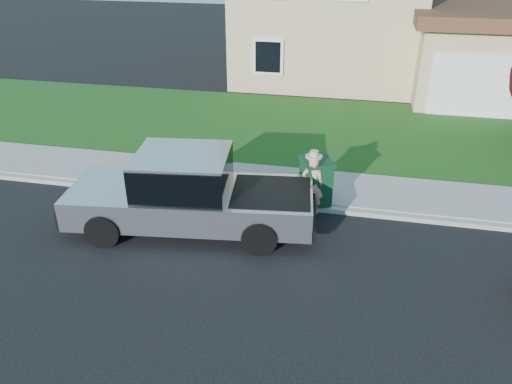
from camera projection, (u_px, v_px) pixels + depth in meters
The scene contains 8 objects.
ground at pixel (260, 274), 10.33m from camera, with size 80.00×80.00×0.00m, color black.
curb at pixel (322, 209), 12.62m from camera, with size 40.00×0.20×0.12m, color gray.
sidewalk at pixel (325, 188), 13.57m from camera, with size 40.00×2.00×0.15m, color gray.
lawn at pixel (336, 131), 17.47m from camera, with size 40.00×7.00×0.10m, color #1A3D11.
house at pixel (360, 7), 22.76m from camera, with size 14.00×11.30×6.85m.
pickup_truck at pixel (190, 194), 11.55m from camera, with size 5.98×2.64×1.90m.
woman at pixel (312, 184), 12.21m from camera, with size 0.58×0.41×1.68m.
trash_bin at pixel (316, 180), 12.51m from camera, with size 0.99×1.04×1.17m.
Camera 1 is at (1.63, -8.16, 6.35)m, focal length 35.00 mm.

